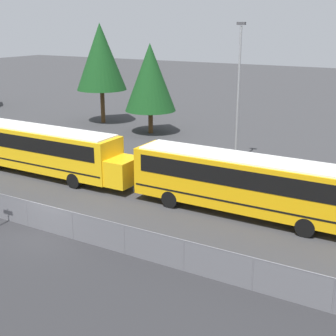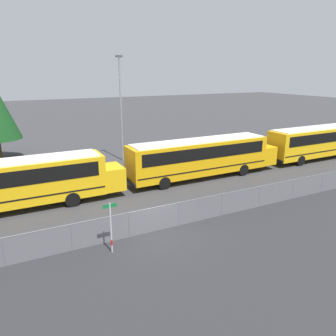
{
  "view_description": "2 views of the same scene",
  "coord_description": "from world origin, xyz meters",
  "px_view_note": "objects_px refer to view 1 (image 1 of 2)",
  "views": [
    {
      "loc": [
        15.98,
        -15.75,
        10.17
      ],
      "look_at": [
        2.61,
        7.42,
        1.83
      ],
      "focal_mm": 50.0,
      "sensor_mm": 36.0,
      "label": 1
    },
    {
      "loc": [
        -7.04,
        -15.32,
        8.69
      ],
      "look_at": [
        3.84,
        5.83,
        1.7
      ],
      "focal_mm": 35.0,
      "sensor_mm": 36.0,
      "label": 2
    }
  ],
  "objects_px": {
    "school_bus_2": "(247,181)",
    "tree_2": "(150,77)",
    "school_bus_1": "(43,148)",
    "tree_0": "(101,57)",
    "light_pole": "(238,91)"
  },
  "relations": [
    {
      "from": "school_bus_2",
      "to": "light_pole",
      "type": "relative_size",
      "value": 1.37
    },
    {
      "from": "school_bus_2",
      "to": "tree_0",
      "type": "height_order",
      "value": "tree_0"
    },
    {
      "from": "tree_0",
      "to": "school_bus_1",
      "type": "bearing_deg",
      "value": -65.29
    },
    {
      "from": "school_bus_1",
      "to": "light_pole",
      "type": "height_order",
      "value": "light_pole"
    },
    {
      "from": "tree_0",
      "to": "tree_2",
      "type": "relative_size",
      "value": 1.21
    },
    {
      "from": "school_bus_1",
      "to": "school_bus_2",
      "type": "xyz_separation_m",
      "value": [
        14.67,
        0.2,
        0.0
      ]
    },
    {
      "from": "school_bus_2",
      "to": "light_pole",
      "type": "xyz_separation_m",
      "value": [
        -4.06,
        8.54,
        3.53
      ]
    },
    {
      "from": "school_bus_1",
      "to": "school_bus_2",
      "type": "relative_size",
      "value": 1.0
    },
    {
      "from": "school_bus_1",
      "to": "tree_2",
      "type": "xyz_separation_m",
      "value": [
        -0.55,
        14.76,
        3.31
      ]
    },
    {
      "from": "tree_2",
      "to": "school_bus_1",
      "type": "bearing_deg",
      "value": -87.86
    },
    {
      "from": "light_pole",
      "to": "tree_2",
      "type": "height_order",
      "value": "light_pole"
    },
    {
      "from": "tree_2",
      "to": "school_bus_2",
      "type": "bearing_deg",
      "value": -43.71
    },
    {
      "from": "school_bus_2",
      "to": "tree_2",
      "type": "distance_m",
      "value": 21.32
    },
    {
      "from": "light_pole",
      "to": "tree_0",
      "type": "distance_m",
      "value": 19.8
    },
    {
      "from": "school_bus_2",
      "to": "light_pole",
      "type": "height_order",
      "value": "light_pole"
    }
  ]
}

